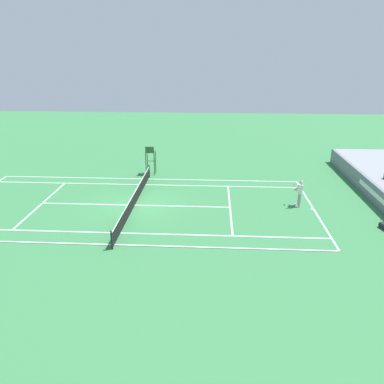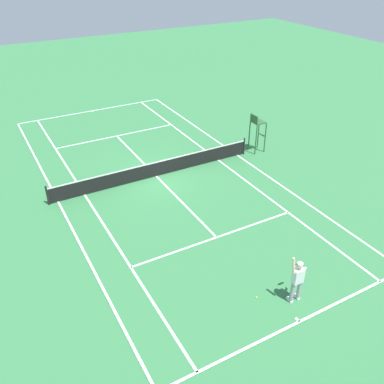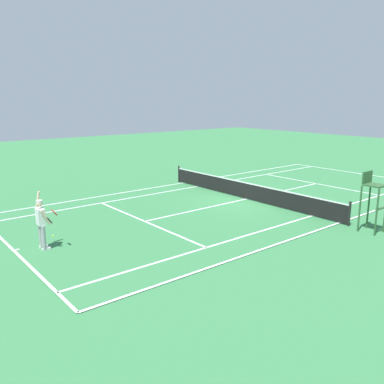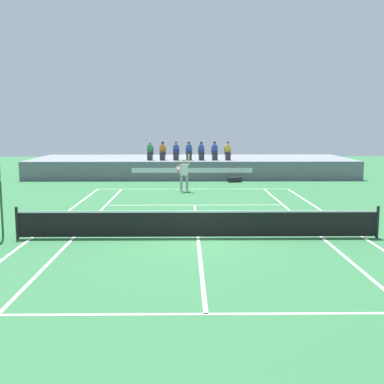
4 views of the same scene
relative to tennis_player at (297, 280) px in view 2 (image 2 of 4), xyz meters
The scene contains 6 objects.
ground_plane 11.05m from the tennis_player, 87.34° to the right, with size 80.00×80.00×0.00m, color #337542.
court 11.05m from the tennis_player, 87.34° to the right, with size 11.08×23.88×0.03m.
net 11.01m from the tennis_player, 87.34° to the right, with size 11.98×0.10×1.07m.
tennis_player is the anchor object (origin of this frame).
tennis_ball 1.67m from the tennis_player, 33.44° to the right, with size 0.07×0.07×0.07m, color #D1E533.
umpire_chair 12.69m from the tennis_player, 119.90° to the right, with size 0.77×0.77×2.44m.
Camera 2 is at (8.18, 18.89, 11.48)m, focal length 39.07 mm.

